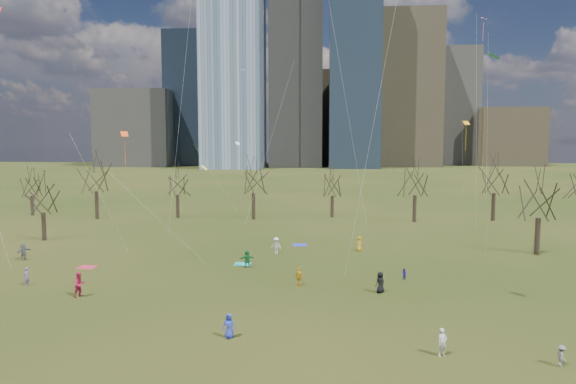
# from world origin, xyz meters

# --- Properties ---
(ground) EXTENTS (500.00, 500.00, 0.00)m
(ground) POSITION_xyz_m (0.00, 0.00, 0.00)
(ground) COLOR black
(ground) RESTS_ON ground
(downtown_skyline) EXTENTS (212.50, 78.00, 118.00)m
(downtown_skyline) POSITION_xyz_m (-2.43, 210.64, 39.01)
(downtown_skyline) COLOR slate
(downtown_skyline) RESTS_ON ground
(bare_tree_row) EXTENTS (113.04, 29.80, 9.50)m
(bare_tree_row) POSITION_xyz_m (-0.09, 37.22, 6.12)
(bare_tree_row) COLOR black
(bare_tree_row) RESTS_ON ground
(blanket_teal) EXTENTS (1.60, 1.50, 0.03)m
(blanket_teal) POSITION_xyz_m (-4.36, 11.45, 0.01)
(blanket_teal) COLOR #1CA7A8
(blanket_teal) RESTS_ON ground
(blanket_navy) EXTENTS (1.60, 1.50, 0.03)m
(blanket_navy) POSITION_xyz_m (0.78, 21.00, 0.01)
(blanket_navy) COLOR #2837BC
(blanket_navy) RESTS_ON ground
(blanket_crimson) EXTENTS (1.60, 1.50, 0.03)m
(blanket_crimson) POSITION_xyz_m (-18.87, 9.30, 0.01)
(blanket_crimson) COLOR #BE2640
(blanket_crimson) RESTS_ON ground
(person_0) EXTENTS (0.79, 0.56, 1.52)m
(person_0) POSITION_xyz_m (-2.38, -7.17, 0.76)
(person_0) COLOR #293AB4
(person_0) RESTS_ON ground
(person_1) EXTENTS (0.68, 0.58, 1.58)m
(person_1) POSITION_xyz_m (9.86, -9.04, 0.79)
(person_1) COLOR silver
(person_1) RESTS_ON ground
(person_2) EXTENTS (1.14, 1.19, 1.93)m
(person_2) POSITION_xyz_m (-15.19, 0.27, 0.97)
(person_2) COLOR #B71A40
(person_2) RESTS_ON ground
(person_3) EXTENTS (0.46, 0.76, 1.15)m
(person_3) POSITION_xyz_m (15.83, -9.98, 0.58)
(person_3) COLOR slate
(person_3) RESTS_ON ground
(person_4) EXTENTS (0.89, 0.92, 1.55)m
(person_4) POSITION_xyz_m (1.40, 4.23, 0.77)
(person_4) COLOR yellow
(person_4) RESTS_ON ground
(person_5) EXTENTS (1.61, 1.05, 1.66)m
(person_5) POSITION_xyz_m (-3.74, 10.23, 0.83)
(person_5) COLOR #197334
(person_5) RESTS_ON ground
(person_6) EXTENTS (0.97, 0.90, 1.67)m
(person_6) POSITION_xyz_m (7.82, 2.78, 0.84)
(person_6) COLOR black
(person_6) RESTS_ON ground
(person_7) EXTENTS (0.40, 0.58, 1.54)m
(person_7) POSITION_xyz_m (-21.00, 2.95, 0.77)
(person_7) COLOR #834D9A
(person_7) RESTS_ON ground
(person_8) EXTENTS (0.58, 0.62, 1.01)m
(person_8) POSITION_xyz_m (10.31, 6.66, 0.51)
(person_8) COLOR #2E249F
(person_8) RESTS_ON ground
(person_9) EXTENTS (1.27, 0.97, 1.74)m
(person_9) POSITION_xyz_m (-1.53, 16.38, 0.87)
(person_9) COLOR silver
(person_9) RESTS_ON ground
(person_11) EXTENTS (1.12, 1.70, 1.76)m
(person_11) POSITION_xyz_m (-26.52, 11.83, 0.88)
(person_11) COLOR slate
(person_11) RESTS_ON ground
(person_12) EXTENTS (0.67, 0.89, 1.64)m
(person_12) POSITION_xyz_m (7.34, 18.11, 0.82)
(person_12) COLOR orange
(person_12) RESTS_ON ground
(kites_airborne) EXTENTS (51.72, 44.41, 30.91)m
(kites_airborne) POSITION_xyz_m (5.15, 14.23, 12.93)
(kites_airborne) COLOR #FF4E15
(kites_airborne) RESTS_ON ground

